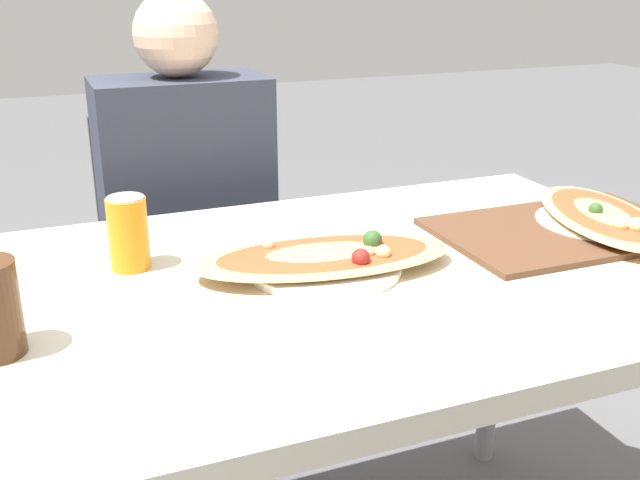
% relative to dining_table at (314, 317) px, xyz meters
% --- Properties ---
extents(dining_table, '(1.37, 0.83, 0.77)m').
position_rel_dining_table_xyz_m(dining_table, '(0.00, 0.00, 0.00)').
color(dining_table, beige).
rests_on(dining_table, ground_plane).
extents(chair_far_seated, '(0.40, 0.40, 0.90)m').
position_rel_dining_table_xyz_m(chair_far_seated, '(-0.07, 0.75, -0.18)').
color(chair_far_seated, '#4C4C4C').
rests_on(chair_far_seated, ground_plane).
extents(person_seated, '(0.39, 0.25, 1.20)m').
position_rel_dining_table_xyz_m(person_seated, '(-0.07, 0.63, 0.01)').
color(person_seated, '#2D2D38').
rests_on(person_seated, ground_plane).
extents(pizza_main, '(0.46, 0.26, 0.06)m').
position_rel_dining_table_xyz_m(pizza_main, '(0.03, 0.02, 0.09)').
color(pizza_main, white).
rests_on(pizza_main, dining_table).
extents(soda_can, '(0.07, 0.07, 0.12)m').
position_rel_dining_table_xyz_m(soda_can, '(-0.27, 0.15, 0.14)').
color(soda_can, orange).
rests_on(soda_can, dining_table).
extents(serving_tray, '(0.48, 0.31, 0.01)m').
position_rel_dining_table_xyz_m(serving_tray, '(0.52, 0.02, 0.08)').
color(serving_tray, brown).
rests_on(serving_tray, dining_table).
extents(pizza_second, '(0.30, 0.44, 0.05)m').
position_rel_dining_table_xyz_m(pizza_second, '(0.60, 0.02, 0.09)').
color(pizza_second, white).
rests_on(pizza_second, dining_table).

